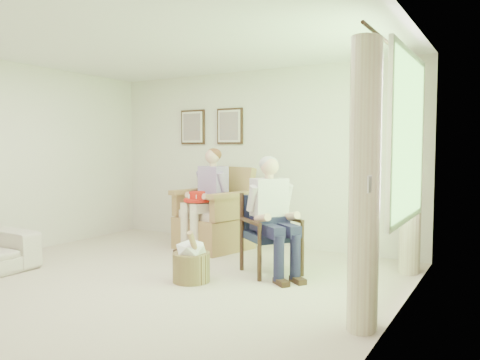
{
  "coord_description": "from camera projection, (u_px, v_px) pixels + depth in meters",
  "views": [
    {
      "loc": [
        3.33,
        -3.44,
        1.45
      ],
      "look_at": [
        0.41,
        1.55,
        1.05
      ],
      "focal_mm": 35.0,
      "sensor_mm": 36.0,
      "label": 1
    }
  ],
  "objects": [
    {
      "name": "wood_armchair",
      "position": [
        274.0,
        230.0,
        5.46
      ],
      "size": [
        0.58,
        0.55,
        0.89
      ],
      "rotation": [
        0.0,
        0.0,
        0.93
      ],
      "color": "black",
      "rests_on": "ground"
    },
    {
      "name": "wicker_armchair",
      "position": [
        215.0,
        223.0,
        6.73
      ],
      "size": [
        0.92,
        0.91,
        1.17
      ],
      "rotation": [
        0.0,
        0.0,
        -0.24
      ],
      "color": "tan",
      "rests_on": "ground"
    },
    {
      "name": "red_hat",
      "position": [
        197.0,
        198.0,
        6.44
      ],
      "size": [
        0.37,
        0.37,
        0.14
      ],
      "color": "red",
      "rests_on": "person_wicker"
    },
    {
      "name": "back_wall",
      "position": [
        256.0,
        158.0,
        7.02
      ],
      "size": [
        5.0,
        0.04,
        2.6
      ],
      "primitive_type": "cube",
      "color": "silver",
      "rests_on": "ground"
    },
    {
      "name": "framed_print_right",
      "position": [
        230.0,
        126.0,
        7.18
      ],
      "size": [
        0.45,
        0.05,
        0.55
      ],
      "color": "#382114",
      "rests_on": "back_wall"
    },
    {
      "name": "right_wall",
      "position": [
        380.0,
        169.0,
        3.39
      ],
      "size": [
        0.04,
        5.5,
        2.6
      ],
      "primitive_type": "cube",
      "color": "silver",
      "rests_on": "ground"
    },
    {
      "name": "ceiling",
      "position": [
        123.0,
        30.0,
        4.56
      ],
      "size": [
        5.0,
        5.5,
        0.02
      ],
      "primitive_type": "cube",
      "color": "white",
      "rests_on": "back_wall"
    },
    {
      "name": "curtain_right",
      "position": [
        411.0,
        174.0,
        5.36
      ],
      "size": [
        0.34,
        0.34,
        2.3
      ],
      "primitive_type": "cylinder",
      "color": "beige",
      "rests_on": "ground"
    },
    {
      "name": "person_wicker",
      "position": [
        209.0,
        191.0,
        6.57
      ],
      "size": [
        0.4,
        0.63,
        1.41
      ],
      "rotation": [
        0.0,
        0.0,
        -0.24
      ],
      "color": "beige",
      "rests_on": "ground"
    },
    {
      "name": "floor",
      "position": [
        128.0,
        291.0,
        4.74
      ],
      "size": [
        5.5,
        5.5,
        0.0
      ],
      "primitive_type": "plane",
      "color": "beige",
      "rests_on": "ground"
    },
    {
      "name": "person_dark",
      "position": [
        269.0,
        208.0,
        5.31
      ],
      "size": [
        0.4,
        0.63,
        1.33
      ],
      "rotation": [
        0.0,
        0.0,
        0.93
      ],
      "color": "#1B1A3A",
      "rests_on": "ground"
    },
    {
      "name": "framed_print_left",
      "position": [
        193.0,
        127.0,
        7.53
      ],
      "size": [
        0.45,
        0.05,
        0.55
      ],
      "color": "#382114",
      "rests_on": "back_wall"
    },
    {
      "name": "window",
      "position": [
        408.0,
        134.0,
        4.42
      ],
      "size": [
        0.13,
        2.5,
        1.63
      ],
      "color": "#2D6B23",
      "rests_on": "right_wall"
    },
    {
      "name": "hatbox",
      "position": [
        191.0,
        260.0,
        5.06
      ],
      "size": [
        0.49,
        0.49,
        0.6
      ],
      "color": "tan",
      "rests_on": "ground"
    },
    {
      "name": "curtain_left",
      "position": [
        364.0,
        186.0,
        3.68
      ],
      "size": [
        0.34,
        0.34,
        2.3
      ],
      "primitive_type": "cylinder",
      "color": "beige",
      "rests_on": "ground"
    }
  ]
}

